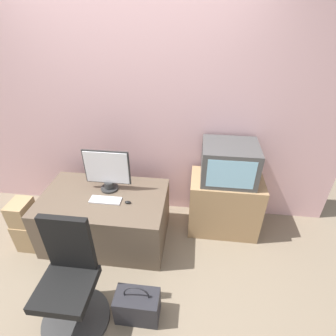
{
  "coord_description": "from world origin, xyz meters",
  "views": [
    {
      "loc": [
        0.65,
        -1.25,
        2.22
      ],
      "look_at": [
        0.39,
        0.93,
        0.81
      ],
      "focal_mm": 28.0,
      "sensor_mm": 36.0,
      "label": 1
    }
  ],
  "objects_px": {
    "keyboard": "(106,200)",
    "mouse": "(128,202)",
    "office_chair": "(70,285)",
    "crt_tv": "(229,163)",
    "handbag": "(138,306)",
    "main_monitor": "(107,171)",
    "cardboard_box_lower": "(29,232)"
  },
  "relations": [
    {
      "from": "keyboard",
      "to": "handbag",
      "type": "xyz_separation_m",
      "value": [
        0.46,
        -0.76,
        -0.43
      ]
    },
    {
      "from": "crt_tv",
      "to": "handbag",
      "type": "xyz_separation_m",
      "value": [
        -0.73,
        -1.14,
        -0.72
      ]
    },
    {
      "from": "keyboard",
      "to": "mouse",
      "type": "bearing_deg",
      "value": -3.16
    },
    {
      "from": "mouse",
      "to": "office_chair",
      "type": "bearing_deg",
      "value": -108.46
    },
    {
      "from": "main_monitor",
      "to": "office_chair",
      "type": "relative_size",
      "value": 0.48
    },
    {
      "from": "handbag",
      "to": "cardboard_box_lower",
      "type": "bearing_deg",
      "value": 154.46
    },
    {
      "from": "keyboard",
      "to": "mouse",
      "type": "relative_size",
      "value": 4.97
    },
    {
      "from": "keyboard",
      "to": "office_chair",
      "type": "xyz_separation_m",
      "value": [
        -0.04,
        -0.81,
        -0.18
      ]
    },
    {
      "from": "main_monitor",
      "to": "keyboard",
      "type": "distance_m",
      "value": 0.29
    },
    {
      "from": "keyboard",
      "to": "handbag",
      "type": "bearing_deg",
      "value": -58.81
    },
    {
      "from": "keyboard",
      "to": "cardboard_box_lower",
      "type": "xyz_separation_m",
      "value": [
        -0.83,
        -0.14,
        -0.4
      ]
    },
    {
      "from": "main_monitor",
      "to": "cardboard_box_lower",
      "type": "xyz_separation_m",
      "value": [
        -0.82,
        -0.34,
        -0.62
      ]
    },
    {
      "from": "main_monitor",
      "to": "keyboard",
      "type": "height_order",
      "value": "main_monitor"
    },
    {
      "from": "keyboard",
      "to": "handbag",
      "type": "relative_size",
      "value": 0.79
    },
    {
      "from": "keyboard",
      "to": "cardboard_box_lower",
      "type": "height_order",
      "value": "keyboard"
    },
    {
      "from": "mouse",
      "to": "crt_tv",
      "type": "relative_size",
      "value": 0.11
    },
    {
      "from": "office_chair",
      "to": "cardboard_box_lower",
      "type": "height_order",
      "value": "office_chair"
    },
    {
      "from": "keyboard",
      "to": "office_chair",
      "type": "relative_size",
      "value": 0.32
    },
    {
      "from": "office_chair",
      "to": "keyboard",
      "type": "bearing_deg",
      "value": 87.4
    },
    {
      "from": "crt_tv",
      "to": "cardboard_box_lower",
      "type": "relative_size",
      "value": 1.63
    },
    {
      "from": "cardboard_box_lower",
      "to": "handbag",
      "type": "xyz_separation_m",
      "value": [
        1.3,
        -0.62,
        -0.03
      ]
    },
    {
      "from": "keyboard",
      "to": "crt_tv",
      "type": "relative_size",
      "value": 0.57
    },
    {
      "from": "keyboard",
      "to": "mouse",
      "type": "height_order",
      "value": "mouse"
    },
    {
      "from": "main_monitor",
      "to": "mouse",
      "type": "distance_m",
      "value": 0.38
    },
    {
      "from": "keyboard",
      "to": "crt_tv",
      "type": "height_order",
      "value": "crt_tv"
    },
    {
      "from": "crt_tv",
      "to": "handbag",
      "type": "relative_size",
      "value": 1.4
    },
    {
      "from": "cardboard_box_lower",
      "to": "main_monitor",
      "type": "bearing_deg",
      "value": 22.42
    },
    {
      "from": "office_chair",
      "to": "mouse",
      "type": "bearing_deg",
      "value": 71.54
    },
    {
      "from": "main_monitor",
      "to": "office_chair",
      "type": "distance_m",
      "value": 1.08
    },
    {
      "from": "main_monitor",
      "to": "crt_tv",
      "type": "bearing_deg",
      "value": 8.79
    },
    {
      "from": "mouse",
      "to": "office_chair",
      "type": "xyz_separation_m",
      "value": [
        -0.27,
        -0.79,
        -0.18
      ]
    },
    {
      "from": "mouse",
      "to": "cardboard_box_lower",
      "type": "bearing_deg",
      "value": -173.01
    }
  ]
}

